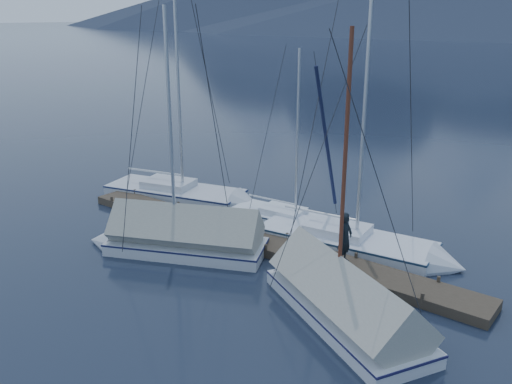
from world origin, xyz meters
TOP-DOWN VIEW (x-y plane):
  - ground at (0.00, 0.00)m, footprint 1000.00×1000.00m
  - dock at (0.00, 2.00)m, footprint 18.00×1.50m
  - mooring_posts at (-0.50, 2.00)m, footprint 15.12×1.52m
  - sailboat_open_left at (-5.74, 4.42)m, footprint 8.32×4.21m
  - sailboat_open_mid at (0.46, 4.77)m, footprint 6.26×2.64m
  - sailboat_open_right at (3.86, 4.12)m, footprint 8.16×3.49m
  - sailboat_covered_near at (4.95, -0.49)m, footprint 7.33×5.30m
  - sailboat_covered_far at (-2.18, -0.40)m, footprint 7.27×4.79m
  - person at (3.84, 2.09)m, footprint 0.50×0.71m

SIDE VIEW (x-z plane):
  - ground at x=0.00m, z-range 0.00..0.00m
  - dock at x=0.00m, z-range -0.16..0.38m
  - sailboat_open_mid at x=0.46m, z-range -3.92..4.21m
  - sailboat_open_right at x=3.86m, z-range -5.07..5.44m
  - sailboat_open_left at x=-5.74m, z-range -5.11..5.49m
  - mooring_posts at x=-0.50m, z-range 0.17..0.52m
  - sailboat_covered_near at x=4.95m, z-range -4.19..5.12m
  - sailboat_covered_far at x=-2.18m, z-range -4.45..5.41m
  - person at x=3.84m, z-range 0.34..2.21m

